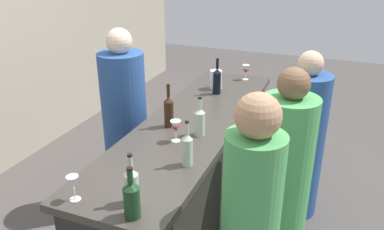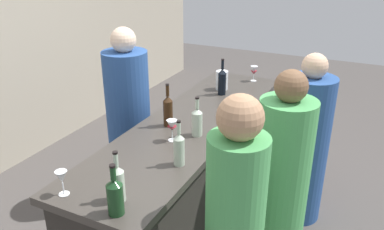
% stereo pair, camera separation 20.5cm
% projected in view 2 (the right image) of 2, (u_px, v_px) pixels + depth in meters
% --- Properties ---
extents(ground_plane, '(12.00, 12.00, 0.00)m').
position_uv_depth(ground_plane, '(192.00, 222.00, 3.38)').
color(ground_plane, '#4C4744').
extents(bar_counter, '(2.55, 0.69, 0.96)m').
position_uv_depth(bar_counter, '(192.00, 174.00, 3.19)').
color(bar_counter, '#2A2723').
rests_on(bar_counter, ground).
extents(wine_bottle_leftmost_olive_green, '(0.08, 0.08, 0.28)m').
position_uv_depth(wine_bottle_leftmost_olive_green, '(115.00, 195.00, 1.92)').
color(wine_bottle_leftmost_olive_green, '#193D1E').
rests_on(wine_bottle_leftmost_olive_green, bar_counter).
extents(wine_bottle_second_left_clear_pale, '(0.07, 0.07, 0.29)m').
position_uv_depth(wine_bottle_second_left_clear_pale, '(118.00, 182.00, 2.02)').
color(wine_bottle_second_left_clear_pale, '#B7C6B2').
rests_on(wine_bottle_second_left_clear_pale, bar_counter).
extents(wine_bottle_center_clear_pale, '(0.07, 0.07, 0.30)m').
position_uv_depth(wine_bottle_center_clear_pale, '(179.00, 148.00, 2.36)').
color(wine_bottle_center_clear_pale, '#B7C6B2').
rests_on(wine_bottle_center_clear_pale, bar_counter).
extents(wine_bottle_second_right_clear_pale, '(0.08, 0.08, 0.29)m').
position_uv_depth(wine_bottle_second_right_clear_pale, '(197.00, 121.00, 2.73)').
color(wine_bottle_second_right_clear_pale, '#B7C6B2').
rests_on(wine_bottle_second_right_clear_pale, bar_counter).
extents(wine_bottle_rightmost_amber_brown, '(0.07, 0.07, 0.33)m').
position_uv_depth(wine_bottle_rightmost_amber_brown, '(168.00, 110.00, 2.87)').
color(wine_bottle_rightmost_amber_brown, '#331E0F').
rests_on(wine_bottle_rightmost_amber_brown, bar_counter).
extents(wine_bottle_far_right_near_black, '(0.07, 0.07, 0.33)m').
position_uv_depth(wine_bottle_far_right_near_black, '(222.00, 81.00, 3.49)').
color(wine_bottle_far_right_near_black, black).
rests_on(wine_bottle_far_right_near_black, bar_counter).
extents(wine_glass_near_left, '(0.07, 0.07, 0.15)m').
position_uv_depth(wine_glass_near_left, '(254.00, 71.00, 3.85)').
color(wine_glass_near_left, white).
rests_on(wine_glass_near_left, bar_counter).
extents(wine_glass_near_center, '(0.07, 0.07, 0.15)m').
position_uv_depth(wine_glass_near_center, '(172.00, 126.00, 2.66)').
color(wine_glass_near_center, white).
rests_on(wine_glass_near_center, bar_counter).
extents(wine_glass_near_right, '(0.07, 0.07, 0.14)m').
position_uv_depth(wine_glass_near_right, '(62.00, 178.00, 2.07)').
color(wine_glass_near_right, white).
rests_on(wine_glass_near_right, bar_counter).
extents(water_pitcher, '(0.11, 0.11, 0.18)m').
position_uv_depth(water_pitcher, '(222.00, 80.00, 3.63)').
color(water_pitcher, silver).
rests_on(water_pitcher, bar_counter).
extents(person_left_guest, '(0.45, 0.45, 1.46)m').
position_uv_depth(person_left_guest, '(304.00, 147.00, 3.23)').
color(person_left_guest, '#284C8C').
rests_on(person_left_guest, ground).
extents(person_center_guest, '(0.47, 0.47, 1.49)m').
position_uv_depth(person_center_guest, '(281.00, 180.00, 2.75)').
color(person_center_guest, '#4CA559').
rests_on(person_center_guest, ground).
extents(person_server_behind, '(0.42, 0.42, 1.61)m').
position_uv_depth(person_server_behind, '(129.00, 126.00, 3.43)').
color(person_server_behind, '#284C8C').
rests_on(person_server_behind, ground).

